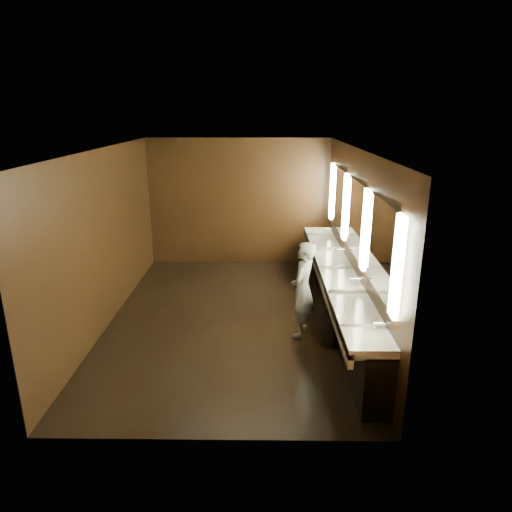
% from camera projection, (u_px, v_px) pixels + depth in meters
% --- Properties ---
extents(floor, '(6.00, 6.00, 0.00)m').
position_uv_depth(floor, '(231.00, 318.00, 7.73)').
color(floor, black).
rests_on(floor, ground).
extents(ceiling, '(4.00, 6.00, 0.02)m').
position_uv_depth(ceiling, '(228.00, 149.00, 6.87)').
color(ceiling, '#2D2D2B').
rests_on(ceiling, wall_back).
extents(wall_back, '(4.00, 0.02, 2.80)m').
position_uv_depth(wall_back, '(239.00, 202.00, 10.16)').
color(wall_back, black).
rests_on(wall_back, floor).
extents(wall_front, '(4.00, 0.02, 2.80)m').
position_uv_depth(wall_front, '(209.00, 321.00, 4.44)').
color(wall_front, black).
rests_on(wall_front, floor).
extents(wall_left, '(0.02, 6.00, 2.80)m').
position_uv_depth(wall_left, '(106.00, 238.00, 7.33)').
color(wall_left, black).
rests_on(wall_left, floor).
extents(wall_right, '(0.02, 6.00, 2.80)m').
position_uv_depth(wall_right, '(355.00, 239.00, 7.28)').
color(wall_right, black).
rests_on(wall_right, floor).
extents(sink_counter, '(0.55, 5.40, 1.01)m').
position_uv_depth(sink_counter, '(339.00, 291.00, 7.56)').
color(sink_counter, black).
rests_on(sink_counter, floor).
extents(mirror_band, '(0.06, 5.03, 1.15)m').
position_uv_depth(mirror_band, '(355.00, 217.00, 7.17)').
color(mirror_band, '#FAF6C4').
rests_on(mirror_band, wall_right).
extents(person, '(0.54, 0.64, 1.50)m').
position_uv_depth(person, '(303.00, 290.00, 6.94)').
color(person, '#93B8DC').
rests_on(person, floor).
extents(trash_bin, '(0.36, 0.36, 0.50)m').
position_uv_depth(trash_bin, '(333.00, 329.00, 6.78)').
color(trash_bin, black).
rests_on(trash_bin, floor).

